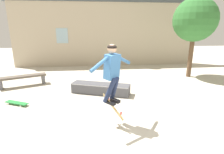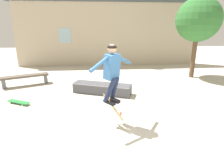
# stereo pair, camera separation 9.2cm
# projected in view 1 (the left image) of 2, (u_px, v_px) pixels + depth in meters

# --- Properties ---
(ground_plane) EXTENTS (40.00, 40.00, 0.00)m
(ground_plane) POSITION_uv_depth(u_px,v_px,m) (134.00, 140.00, 3.84)
(ground_plane) COLOR beige
(building_backdrop) EXTENTS (12.17, 0.52, 5.27)m
(building_backdrop) POSITION_uv_depth(u_px,v_px,m) (106.00, 30.00, 11.12)
(building_backdrop) COLOR #B7A88E
(building_backdrop) RESTS_ON ground_plane
(tree_right) EXTENTS (2.04, 2.04, 3.78)m
(tree_right) POSITION_uv_depth(u_px,v_px,m) (195.00, 20.00, 8.18)
(tree_right) COLOR brown
(tree_right) RESTS_ON ground_plane
(park_bench) EXTENTS (1.86, 1.09, 0.45)m
(park_bench) POSITION_uv_depth(u_px,v_px,m) (23.00, 78.00, 7.34)
(park_bench) COLOR brown
(park_bench) RESTS_ON ground_plane
(skate_ledge) EXTENTS (2.22, 1.24, 0.38)m
(skate_ledge) POSITION_uv_depth(u_px,v_px,m) (101.00, 89.00, 6.53)
(skate_ledge) COLOR #4C4C51
(skate_ledge) RESTS_ON ground_plane
(skater) EXTENTS (1.05, 0.95, 1.42)m
(skater) POSITION_uv_depth(u_px,v_px,m) (112.00, 69.00, 4.06)
(skater) COLOR teal
(skateboard_flipping) EXTENTS (0.46, 0.61, 0.64)m
(skateboard_flipping) POSITION_uv_depth(u_px,v_px,m) (113.00, 107.00, 4.23)
(skateboard_flipping) COLOR #AD894C
(skateboard_resting) EXTENTS (0.82, 0.52, 0.08)m
(skateboard_resting) POSITION_uv_depth(u_px,v_px,m) (17.00, 103.00, 5.58)
(skateboard_resting) COLOR #237F38
(skateboard_resting) RESTS_ON ground_plane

